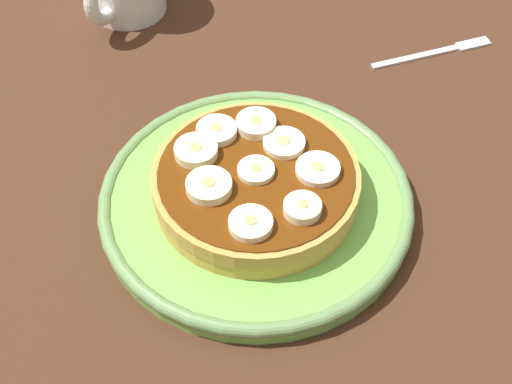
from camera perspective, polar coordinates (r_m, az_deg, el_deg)
ground_plane at (r=63.34cm, az=0.00°, el=-2.21°), size 140.00×140.00×3.00cm
plate at (r=61.34cm, az=0.00°, el=-0.71°), size 25.75×25.75×2.00cm
pancake_stack at (r=59.77cm, az=-0.11°, el=0.56°), size 16.84×16.93×2.96cm
banana_slice_0 at (r=58.73cm, az=0.21°, el=1.80°), size 2.95×2.95×0.70cm
banana_slice_1 at (r=58.76cm, az=4.72°, el=1.70°), size 3.53×3.53×0.81cm
banana_slice_2 at (r=57.36cm, az=-3.60°, el=0.43°), size 3.58×3.58×1.04cm
banana_slice_3 at (r=55.00cm, az=-0.41°, el=-2.44°), size 3.32×3.32×0.88cm
banana_slice_4 at (r=55.93cm, az=3.55°, el=-1.26°), size 2.90×2.90×1.04cm
banana_slice_5 at (r=61.56cm, az=-3.01°, el=4.65°), size 3.36×3.36×0.91cm
banana_slice_6 at (r=60.62cm, az=2.15°, el=3.71°), size 3.44×3.44×0.76cm
banana_slice_7 at (r=59.77cm, az=-4.71°, el=2.92°), size 3.51×3.51×1.06cm
banana_slice_8 at (r=61.98cm, az=-0.00°, el=5.19°), size 3.35×3.35×1.03cm
fork at (r=78.94cm, az=13.75°, el=10.40°), size 9.26×10.46×0.50cm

